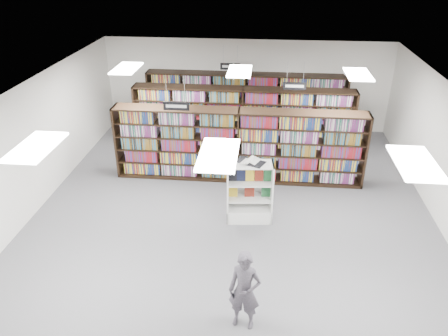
# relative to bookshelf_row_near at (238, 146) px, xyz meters

# --- Properties ---
(floor) EXTENTS (12.00, 12.00, 0.00)m
(floor) POSITION_rel_bookshelf_row_near_xyz_m (0.00, -2.00, -1.05)
(floor) COLOR #59595E
(floor) RESTS_ON ground
(ceiling) EXTENTS (10.00, 12.00, 0.10)m
(ceiling) POSITION_rel_bookshelf_row_near_xyz_m (0.00, -2.00, 2.15)
(ceiling) COLOR white
(ceiling) RESTS_ON wall_back
(wall_back) EXTENTS (10.00, 0.10, 3.20)m
(wall_back) POSITION_rel_bookshelf_row_near_xyz_m (0.00, 4.00, 0.55)
(wall_back) COLOR white
(wall_back) RESTS_ON ground
(wall_left) EXTENTS (0.10, 12.00, 3.20)m
(wall_left) POSITION_rel_bookshelf_row_near_xyz_m (-5.00, -2.00, 0.55)
(wall_left) COLOR white
(wall_left) RESTS_ON ground
(bookshelf_row_near) EXTENTS (7.00, 0.60, 2.10)m
(bookshelf_row_near) POSITION_rel_bookshelf_row_near_xyz_m (0.00, 0.00, 0.00)
(bookshelf_row_near) COLOR black
(bookshelf_row_near) RESTS_ON floor
(bookshelf_row_mid) EXTENTS (7.00, 0.60, 2.10)m
(bookshelf_row_mid) POSITION_rel_bookshelf_row_near_xyz_m (0.00, 2.00, 0.00)
(bookshelf_row_mid) COLOR black
(bookshelf_row_mid) RESTS_ON floor
(bookshelf_row_far) EXTENTS (7.00, 0.60, 2.10)m
(bookshelf_row_far) POSITION_rel_bookshelf_row_near_xyz_m (0.00, 3.70, 0.00)
(bookshelf_row_far) COLOR black
(bookshelf_row_far) RESTS_ON floor
(aisle_sign_left) EXTENTS (0.65, 0.02, 0.80)m
(aisle_sign_left) POSITION_rel_bookshelf_row_near_xyz_m (-1.50, -1.00, 1.48)
(aisle_sign_left) COLOR #B2B2B7
(aisle_sign_left) RESTS_ON ceiling
(aisle_sign_right) EXTENTS (0.65, 0.02, 0.80)m
(aisle_sign_right) POSITION_rel_bookshelf_row_near_xyz_m (1.50, 1.00, 1.48)
(aisle_sign_right) COLOR #B2B2B7
(aisle_sign_right) RESTS_ON ceiling
(aisle_sign_center) EXTENTS (0.65, 0.02, 0.80)m
(aisle_sign_center) POSITION_rel_bookshelf_row_near_xyz_m (-0.50, 3.00, 1.48)
(aisle_sign_center) COLOR #B2B2B7
(aisle_sign_center) RESTS_ON ceiling
(troffer_front_left) EXTENTS (0.60, 1.20, 0.04)m
(troffer_front_left) POSITION_rel_bookshelf_row_near_xyz_m (-3.00, -5.00, 2.11)
(troffer_front_left) COLOR white
(troffer_front_left) RESTS_ON ceiling
(troffer_front_center) EXTENTS (0.60, 1.20, 0.04)m
(troffer_front_center) POSITION_rel_bookshelf_row_near_xyz_m (0.00, -5.00, 2.11)
(troffer_front_center) COLOR white
(troffer_front_center) RESTS_ON ceiling
(troffer_front_right) EXTENTS (0.60, 1.20, 0.04)m
(troffer_front_right) POSITION_rel_bookshelf_row_near_xyz_m (3.00, -5.00, 2.11)
(troffer_front_right) COLOR white
(troffer_front_right) RESTS_ON ceiling
(troffer_back_left) EXTENTS (0.60, 1.20, 0.04)m
(troffer_back_left) POSITION_rel_bookshelf_row_near_xyz_m (-3.00, 0.00, 2.11)
(troffer_back_left) COLOR white
(troffer_back_left) RESTS_ON ceiling
(troffer_back_center) EXTENTS (0.60, 1.20, 0.04)m
(troffer_back_center) POSITION_rel_bookshelf_row_near_xyz_m (0.00, 0.00, 2.11)
(troffer_back_center) COLOR white
(troffer_back_center) RESTS_ON ceiling
(troffer_back_right) EXTENTS (0.60, 1.20, 0.04)m
(troffer_back_right) POSITION_rel_bookshelf_row_near_xyz_m (3.00, 0.00, 2.11)
(troffer_back_right) COLOR white
(troffer_back_right) RESTS_ON ceiling
(endcap_display) EXTENTS (1.15, 0.65, 1.54)m
(endcap_display) POSITION_rel_bookshelf_row_near_xyz_m (0.41, -2.02, -0.55)
(endcap_display) COLOR silver
(endcap_display) RESTS_ON floor
(open_book) EXTENTS (0.76, 0.62, 0.13)m
(open_book) POSITION_rel_bookshelf_row_near_xyz_m (0.40, -1.99, 0.52)
(open_book) COLOR black
(open_book) RESTS_ON endcap_display
(shopper) EXTENTS (0.63, 0.47, 1.56)m
(shopper) POSITION_rel_bookshelf_row_near_xyz_m (0.49, -5.43, -0.27)
(shopper) COLOR #544E59
(shopper) RESTS_ON floor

